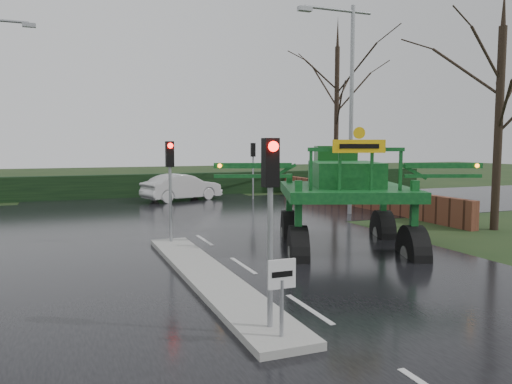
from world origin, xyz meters
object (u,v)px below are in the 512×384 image
object	(u,v)px
traffic_signal_mid	(170,169)
traffic_signal_near	(270,192)
street_light_right	(346,91)
traffic_signal_far	(253,158)
crop_sprayer	(298,181)
white_sedan	(182,201)
keep_left_sign	(282,285)

from	to	relation	value
traffic_signal_mid	traffic_signal_near	bearing A→B (deg)	-90.00
street_light_right	traffic_signal_far	bearing A→B (deg)	101.95
crop_sprayer	white_sedan	distance (m)	16.41
traffic_signal_far	traffic_signal_mid	bearing A→B (deg)	58.07
traffic_signal_near	traffic_signal_far	distance (m)	22.42
keep_left_sign	crop_sprayer	xyz separation A→B (m)	(3.33, 6.16, 1.26)
traffic_signal_mid	traffic_signal_far	size ratio (longest dim) A/B	1.00
keep_left_sign	traffic_signal_mid	distance (m)	9.12
keep_left_sign	street_light_right	distance (m)	17.23
traffic_signal_mid	white_sedan	world-z (taller)	traffic_signal_mid
keep_left_sign	traffic_signal_far	bearing A→B (deg)	70.07
white_sedan	street_light_right	bearing A→B (deg)	-165.38
keep_left_sign	traffic_signal_near	distance (m)	1.61
traffic_signal_far	crop_sprayer	xyz separation A→B (m)	(-4.47, -15.35, -0.27)
keep_left_sign	white_sedan	xyz separation A→B (m)	(3.49, 22.40, -1.06)
traffic_signal_near	white_sedan	xyz separation A→B (m)	(3.49, 21.91, -2.59)
traffic_signal_mid	traffic_signal_far	distance (m)	14.75
traffic_signal_near	white_sedan	world-z (taller)	traffic_signal_near
keep_left_sign	traffic_signal_far	distance (m)	22.93
keep_left_sign	street_light_right	xyz separation A→B (m)	(9.49, 13.50, 4.93)
traffic_signal_far	street_light_right	world-z (taller)	street_light_right
street_light_right	white_sedan	world-z (taller)	street_light_right
crop_sprayer	traffic_signal_near	bearing A→B (deg)	-99.60
traffic_signal_far	street_light_right	distance (m)	8.86
traffic_signal_mid	street_light_right	distance (m)	11.05
traffic_signal_mid	crop_sprayer	xyz separation A→B (m)	(3.33, -2.83, -0.27)
crop_sprayer	white_sedan	bearing A→B (deg)	110.26
traffic_signal_near	traffic_signal_mid	bearing A→B (deg)	90.00
street_light_right	crop_sprayer	distance (m)	10.26
keep_left_sign	crop_sprayer	size ratio (longest dim) A/B	0.16
traffic_signal_near	traffic_signal_mid	distance (m)	8.50
traffic_signal_near	white_sedan	bearing A→B (deg)	80.95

